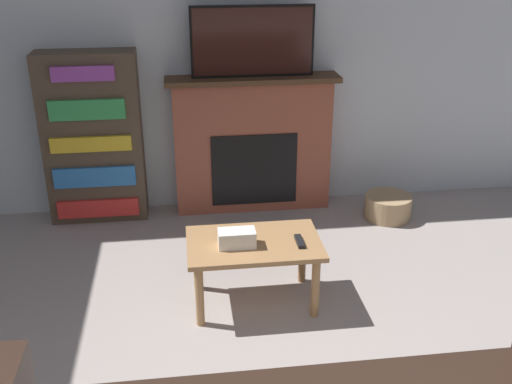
{
  "coord_description": "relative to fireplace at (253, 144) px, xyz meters",
  "views": [
    {
      "loc": [
        -0.29,
        -0.72,
        2.16
      ],
      "look_at": [
        0.13,
        2.49,
        0.72
      ],
      "focal_mm": 42.0,
      "sensor_mm": 36.0,
      "label": 1
    }
  ],
  "objects": [
    {
      "name": "tissue_box",
      "position": [
        -0.27,
        -1.43,
        -0.08
      ],
      "size": [
        0.22,
        0.12,
        0.1
      ],
      "color": "white",
      "rests_on": "coffee_table"
    },
    {
      "name": "tv",
      "position": [
        0.0,
        -0.02,
        0.82
      ],
      "size": [
        0.94,
        0.03,
        0.53
      ],
      "color": "black",
      "rests_on": "fireplace"
    },
    {
      "name": "fireplace",
      "position": [
        0.0,
        0.0,
        0.0
      ],
      "size": [
        1.35,
        0.28,
        1.11
      ],
      "color": "brown",
      "rests_on": "ground_plane"
    },
    {
      "name": "wall_back",
      "position": [
        -0.27,
        0.14,
        0.79
      ],
      "size": [
        6.29,
        0.06,
        2.7
      ],
      "color": "silver",
      "rests_on": "ground_plane"
    },
    {
      "name": "coffee_table",
      "position": [
        -0.17,
        -1.4,
        -0.2
      ],
      "size": [
        0.81,
        0.51,
        0.43
      ],
      "color": "#A87A4C",
      "rests_on": "ground_plane"
    },
    {
      "name": "storage_basket",
      "position": [
        1.06,
        -0.35,
        -0.46
      ],
      "size": [
        0.37,
        0.37,
        0.19
      ],
      "color": "tan",
      "rests_on": "ground_plane"
    },
    {
      "name": "remote_control",
      "position": [
        0.1,
        -1.45,
        -0.12
      ],
      "size": [
        0.04,
        0.15,
        0.02
      ],
      "color": "black",
      "rests_on": "coffee_table"
    },
    {
      "name": "bookshelf",
      "position": [
        -1.24,
        -0.02,
        0.1
      ],
      "size": [
        0.75,
        0.29,
        1.33
      ],
      "color": "#4C3D2D",
      "rests_on": "ground_plane"
    }
  ]
}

